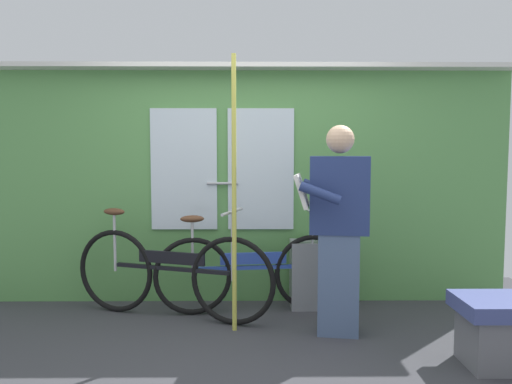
{
  "coord_description": "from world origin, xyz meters",
  "views": [
    {
      "loc": [
        0.06,
        -3.35,
        1.39
      ],
      "look_at": [
        0.1,
        0.76,
        1.05
      ],
      "focal_mm": 34.72,
      "sensor_mm": 36.0,
      "label": 1
    }
  ],
  "objects_px": {
    "passenger_reading_newspaper": "(338,226)",
    "handrail_pole": "(234,195)",
    "trash_bin_by_wall": "(309,274)",
    "bicycle_leaning_behind": "(171,273)",
    "bench_seat_corner": "(512,330)",
    "bicycle_near_door": "(252,271)"
  },
  "relations": [
    {
      "from": "passenger_reading_newspaper",
      "to": "handrail_pole",
      "type": "height_order",
      "value": "handrail_pole"
    },
    {
      "from": "handrail_pole",
      "to": "trash_bin_by_wall",
      "type": "bearing_deg",
      "value": 41.89
    },
    {
      "from": "bicycle_leaning_behind",
      "to": "trash_bin_by_wall",
      "type": "relative_size",
      "value": 2.89
    },
    {
      "from": "handrail_pole",
      "to": "bench_seat_corner",
      "type": "xyz_separation_m",
      "value": [
        1.82,
        -0.67,
        -0.82
      ]
    },
    {
      "from": "passenger_reading_newspaper",
      "to": "bench_seat_corner",
      "type": "distance_m",
      "value": 1.33
    },
    {
      "from": "bicycle_leaning_behind",
      "to": "trash_bin_by_wall",
      "type": "xyz_separation_m",
      "value": [
        1.18,
        0.29,
        -0.08
      ]
    },
    {
      "from": "bicycle_near_door",
      "to": "trash_bin_by_wall",
      "type": "height_order",
      "value": "bicycle_near_door"
    },
    {
      "from": "bicycle_leaning_behind",
      "to": "trash_bin_by_wall",
      "type": "distance_m",
      "value": 1.22
    },
    {
      "from": "bicycle_near_door",
      "to": "passenger_reading_newspaper",
      "type": "height_order",
      "value": "passenger_reading_newspaper"
    },
    {
      "from": "handrail_pole",
      "to": "bicycle_leaning_behind",
      "type": "bearing_deg",
      "value": 151.64
    },
    {
      "from": "trash_bin_by_wall",
      "to": "bicycle_leaning_behind",
      "type": "bearing_deg",
      "value": -166.45
    },
    {
      "from": "bicycle_near_door",
      "to": "bench_seat_corner",
      "type": "relative_size",
      "value": 2.43
    },
    {
      "from": "bicycle_leaning_behind",
      "to": "passenger_reading_newspaper",
      "type": "height_order",
      "value": "passenger_reading_newspaper"
    },
    {
      "from": "bicycle_near_door",
      "to": "handrail_pole",
      "type": "relative_size",
      "value": 0.8
    },
    {
      "from": "bicycle_near_door",
      "to": "trash_bin_by_wall",
      "type": "distance_m",
      "value": 0.53
    },
    {
      "from": "bicycle_near_door",
      "to": "passenger_reading_newspaper",
      "type": "relative_size",
      "value": 1.07
    },
    {
      "from": "bicycle_near_door",
      "to": "passenger_reading_newspaper",
      "type": "xyz_separation_m",
      "value": [
        0.64,
        -0.52,
        0.48
      ]
    },
    {
      "from": "trash_bin_by_wall",
      "to": "bench_seat_corner",
      "type": "bearing_deg",
      "value": -46.75
    },
    {
      "from": "bicycle_leaning_behind",
      "to": "handrail_pole",
      "type": "height_order",
      "value": "handrail_pole"
    },
    {
      "from": "bicycle_leaning_behind",
      "to": "handrail_pole",
      "type": "xyz_separation_m",
      "value": [
        0.54,
        -0.29,
        0.68
      ]
    },
    {
      "from": "bicycle_leaning_behind",
      "to": "bench_seat_corner",
      "type": "xyz_separation_m",
      "value": [
        2.36,
        -0.96,
        -0.14
      ]
    },
    {
      "from": "bicycle_leaning_behind",
      "to": "bench_seat_corner",
      "type": "relative_size",
      "value": 2.46
    }
  ]
}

